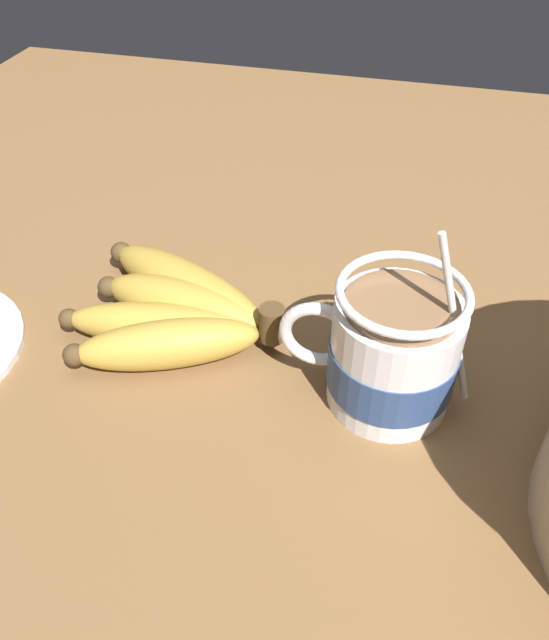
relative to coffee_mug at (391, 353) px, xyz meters
The scene contains 3 objects.
table 10.78cm from the coffee_mug, 26.70° to the right, with size 119.70×119.70×3.41cm.
coffee_mug is the anchor object (origin of this frame).
banana_bunch 17.90cm from the coffee_mug, ahead, with size 18.09×16.66×4.33cm.
Camera 1 is at (-7.80, 36.12, 38.22)cm, focal length 35.00 mm.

